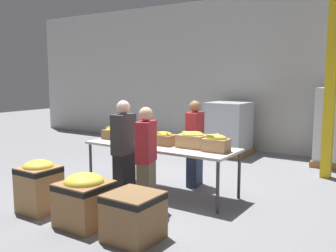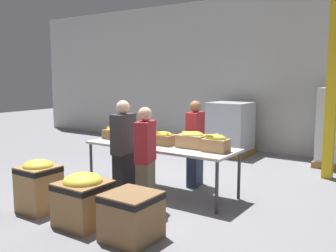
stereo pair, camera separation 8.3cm
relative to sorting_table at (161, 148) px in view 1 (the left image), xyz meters
The scene contains 16 objects.
ground_plane 0.76m from the sorting_table, ahead, with size 30.00×30.00×0.00m, color gray.
wall_back 4.47m from the sorting_table, 90.00° to the left, with size 16.00×0.08×4.00m.
sorting_table is the anchor object (origin of this frame).
banana_box_0 1.06m from the sorting_table, behind, with size 0.41×0.29×0.23m.
banana_box_1 0.56m from the sorting_table, behind, with size 0.43×0.33×0.25m.
banana_box_2 0.17m from the sorting_table, 46.96° to the left, with size 0.39×0.29×0.23m.
banana_box_3 0.59m from the sorting_table, 10.65° to the left, with size 0.46×0.34×0.27m.
banana_box_4 1.03m from the sorting_table, ahead, with size 0.39×0.29×0.28m.
volunteer_0 0.88m from the sorting_table, 69.19° to the right, with size 0.32×0.45×1.52m.
volunteer_1 0.70m from the sorting_table, 110.49° to the right, with size 0.26×0.45×1.58m.
volunteer_2 0.71m from the sorting_table, 65.29° to the left, with size 0.26×0.44×1.53m.
donation_bin_0 2.00m from the sorting_table, 118.83° to the right, with size 0.51×0.51×0.76m.
donation_bin_1 1.77m from the sorting_table, 90.97° to the right, with size 0.61×0.61×0.70m.
donation_bin_2 1.95m from the sorting_table, 65.40° to the right, with size 0.60×0.60×0.58m.
support_pillar 3.55m from the sorting_table, 49.52° to the left, with size 0.18×0.18×4.00m.
pallet_stack_0 3.49m from the sorting_table, 95.35° to the left, with size 1.03×1.03×1.31m.
Camera 1 is at (3.48, -5.07, 1.95)m, focal length 40.00 mm.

